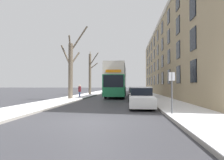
# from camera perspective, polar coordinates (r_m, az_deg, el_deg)

# --- Properties ---
(ground_plane) EXTENTS (320.00, 320.00, 0.00)m
(ground_plane) POSITION_cam_1_polar(r_m,az_deg,el_deg) (9.27, -5.92, -11.66)
(ground_plane) COLOR #38383D
(sidewalk_left) EXTENTS (3.05, 130.00, 0.16)m
(sidewalk_left) POSITION_cam_1_polar(r_m,az_deg,el_deg) (62.37, -1.56, -3.06)
(sidewalk_left) COLOR gray
(sidewalk_left) RESTS_ON ground
(sidewalk_right) EXTENTS (3.05, 130.00, 0.16)m
(sidewalk_right) POSITION_cam_1_polar(r_m,az_deg,el_deg) (62.09, 7.97, -3.05)
(sidewalk_right) COLOR gray
(sidewalk_right) RESTS_ON ground
(terrace_facade_right) EXTENTS (9.10, 47.53, 12.40)m
(terrace_facade_right) POSITION_cam_1_polar(r_m,az_deg,el_deg) (35.92, 20.14, 5.79)
(terrace_facade_right) COLOR tan
(terrace_facade_right) RESTS_ON ground
(bare_tree_left_0) EXTENTS (3.00, 1.89, 8.47)m
(bare_tree_left_0) POSITION_cam_1_polar(r_m,az_deg,el_deg) (23.42, -11.65, 3.41)
(bare_tree_left_0) COLOR brown
(bare_tree_left_0) RESTS_ON ground
(bare_tree_left_1) EXTENTS (2.14, 3.41, 7.79)m
(bare_tree_left_1) POSITION_cam_1_polar(r_m,az_deg,el_deg) (34.52, -6.25, 2.05)
(bare_tree_left_1) COLOR brown
(bare_tree_left_1) RESTS_ON ground
(double_decker_bus) EXTENTS (2.60, 10.66, 4.50)m
(double_decker_bus) POSITION_cam_1_polar(r_m,az_deg,el_deg) (28.05, 1.20, 0.25)
(double_decker_bus) COLOR #1E7A47
(double_decker_bus) RESTS_ON ground
(parked_car_0) EXTENTS (1.69, 4.02, 1.54)m
(parked_car_0) POSITION_cam_1_polar(r_m,az_deg,el_deg) (14.47, 8.28, -5.23)
(parked_car_0) COLOR silver
(parked_car_0) RESTS_ON ground
(parked_car_1) EXTENTS (1.83, 4.45, 1.50)m
(parked_car_1) POSITION_cam_1_polar(r_m,az_deg,el_deg) (20.67, 7.22, -4.21)
(parked_car_1) COLOR black
(parked_car_1) RESTS_ON ground
(parked_car_2) EXTENTS (1.70, 4.09, 1.38)m
(parked_car_2) POSITION_cam_1_polar(r_m,az_deg,el_deg) (26.15, 6.70, -3.76)
(parked_car_2) COLOR maroon
(parked_car_2) RESTS_ON ground
(parked_car_3) EXTENTS (1.79, 4.36, 1.39)m
(parked_car_3) POSITION_cam_1_polar(r_m,az_deg,el_deg) (31.52, 6.37, -3.40)
(parked_car_3) COLOR slate
(parked_car_3) RESTS_ON ground
(parked_car_4) EXTENTS (1.84, 4.23, 1.35)m
(parked_car_4) POSITION_cam_1_polar(r_m,az_deg,el_deg) (37.94, 6.09, -3.13)
(parked_car_4) COLOR black
(parked_car_4) RESTS_ON ground
(oncoming_van) EXTENTS (2.00, 5.07, 2.37)m
(oncoming_van) POSITION_cam_1_polar(r_m,az_deg,el_deg) (41.99, 0.37, -2.10)
(oncoming_van) COLOR #9EA3AD
(oncoming_van) RESTS_ON ground
(pedestrian_left_sidewalk) EXTENTS (0.38, 0.38, 1.75)m
(pedestrian_left_sidewalk) POSITION_cam_1_polar(r_m,az_deg,el_deg) (26.76, -9.22, -3.03)
(pedestrian_left_sidewalk) COLOR navy
(pedestrian_left_sidewalk) RESTS_ON ground
(street_sign_post) EXTENTS (0.32, 0.07, 2.35)m
(street_sign_post) POSITION_cam_1_polar(r_m,az_deg,el_deg) (10.88, 16.75, -2.95)
(street_sign_post) COLOR #4C4F54
(street_sign_post) RESTS_ON ground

